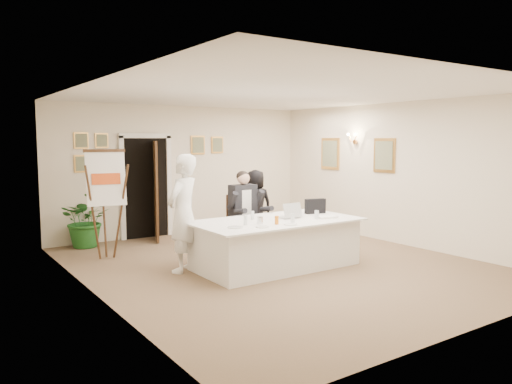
{
  "coord_description": "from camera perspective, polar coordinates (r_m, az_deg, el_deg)",
  "views": [
    {
      "loc": [
        -4.89,
        -6.49,
        2.06
      ],
      "look_at": [
        -0.04,
        0.6,
        1.16
      ],
      "focal_mm": 35.0,
      "sensor_mm": 36.0,
      "label": 1
    }
  ],
  "objects": [
    {
      "name": "glass_b",
      "position": [
        7.8,
        4.2,
        -3.01
      ],
      "size": [
        0.06,
        0.06,
        0.14
      ],
      "primitive_type": "cylinder",
      "rotation": [
        0.0,
        0.0,
        -0.01
      ],
      "color": "silver",
      "rests_on": "conference_table"
    },
    {
      "name": "laptop_bag",
      "position": [
        8.81,
        6.78,
        -1.62
      ],
      "size": [
        0.38,
        0.18,
        0.26
      ],
      "primitive_type": "cube",
      "rotation": [
        0.0,
        0.0,
        -0.23
      ],
      "color": "black",
      "rests_on": "conference_table"
    },
    {
      "name": "plate_mid",
      "position": [
        7.37,
        0.73,
        -4.02
      ],
      "size": [
        0.26,
        0.26,
        0.01
      ],
      "primitive_type": "cylinder",
      "rotation": [
        0.0,
        0.0,
        -0.34
      ],
      "color": "white",
      "rests_on": "conference_table"
    },
    {
      "name": "steel_jug",
      "position": [
        7.66,
        0.46,
        -3.28
      ],
      "size": [
        0.12,
        0.12,
        0.11
      ],
      "primitive_type": "cylinder",
      "rotation": [
        0.0,
        0.0,
        0.33
      ],
      "color": "silver",
      "rests_on": "conference_table"
    },
    {
      "name": "wall_front",
      "position": [
        5.77,
        24.01,
        -1.11
      ],
      "size": [
        6.0,
        0.1,
        2.8
      ],
      "primitive_type": "cube",
      "color": "#F2E4CC",
      "rests_on": "floor"
    },
    {
      "name": "floor",
      "position": [
        8.38,
        2.57,
        -8.26
      ],
      "size": [
        7.0,
        7.0,
        0.0
      ],
      "primitive_type": "plane",
      "color": "brown",
      "rests_on": "ground"
    },
    {
      "name": "doorway",
      "position": [
        10.65,
        -12.09,
        0.35
      ],
      "size": [
        1.14,
        0.86,
        2.2
      ],
      "color": "black",
      "rests_on": "floor"
    },
    {
      "name": "plate_near",
      "position": [
        7.61,
        3.98,
        -3.71
      ],
      "size": [
        0.22,
        0.22,
        0.01
      ],
      "primitive_type": "cylinder",
      "rotation": [
        0.0,
        0.0,
        -0.0
      ],
      "color": "white",
      "rests_on": "conference_table"
    },
    {
      "name": "standing_woman",
      "position": [
        10.37,
        -0.06,
        -1.44
      ],
      "size": [
        0.8,
        0.62,
        1.45
      ],
      "primitive_type": "imported",
      "rotation": [
        0.0,
        0.0,
        2.9
      ],
      "color": "black",
      "rests_on": "floor"
    },
    {
      "name": "pictures_back_wall",
      "position": [
        10.77,
        -12.08,
        4.71
      ],
      "size": [
        3.4,
        0.06,
        0.8
      ],
      "primitive_type": null,
      "color": "gold",
      "rests_on": "wall_back"
    },
    {
      "name": "laptop",
      "position": [
        8.29,
        3.65,
        -1.99
      ],
      "size": [
        0.36,
        0.38,
        0.28
      ],
      "primitive_type": null,
      "rotation": [
        0.0,
        0.0,
        0.01
      ],
      "color": "#B7BABC",
      "rests_on": "conference_table"
    },
    {
      "name": "paper_stack",
      "position": [
        8.34,
        8.04,
        -2.84
      ],
      "size": [
        0.37,
        0.29,
        0.03
      ],
      "primitive_type": "cube",
      "rotation": [
        0.0,
        0.0,
        -0.17
      ],
      "color": "white",
      "rests_on": "conference_table"
    },
    {
      "name": "glass_d",
      "position": [
        8.09,
        -0.41,
        -2.67
      ],
      "size": [
        0.06,
        0.06,
        0.14
      ],
      "primitive_type": "cylinder",
      "rotation": [
        0.0,
        0.0,
        0.01
      ],
      "color": "silver",
      "rests_on": "conference_table"
    },
    {
      "name": "wall_left",
      "position": [
        6.79,
        -18.04,
        0.1
      ],
      "size": [
        0.1,
        7.0,
        2.8
      ],
      "primitive_type": "cube",
      "color": "#F2E4CC",
      "rests_on": "floor"
    },
    {
      "name": "wall_sconce",
      "position": [
        10.95,
        11.07,
        6.06
      ],
      "size": [
        0.2,
        0.3,
        0.24
      ],
      "primitive_type": null,
      "color": "#BF7C3D",
      "rests_on": "wall_right"
    },
    {
      "name": "seated_man",
      "position": [
        9.08,
        -1.33,
        -2.26
      ],
      "size": [
        0.7,
        0.74,
        1.52
      ],
      "primitive_type": null,
      "rotation": [
        0.0,
        0.0,
        0.07
      ],
      "color": "black",
      "rests_on": "floor"
    },
    {
      "name": "wall_back",
      "position": [
        11.14,
        -8.28,
        2.5
      ],
      "size": [
        6.0,
        0.1,
        2.8
      ],
      "primitive_type": "cube",
      "color": "#F2E4CC",
      "rests_on": "floor"
    },
    {
      "name": "conference_table",
      "position": [
        8.14,
        2.23,
        -5.85
      ],
      "size": [
        2.73,
        1.45,
        0.78
      ],
      "color": "silver",
      "rests_on": "floor"
    },
    {
      "name": "potted_palm",
      "position": [
        10.17,
        -18.79,
        -2.98
      ],
      "size": [
        1.03,
        0.92,
        1.07
      ],
      "primitive_type": "imported",
      "rotation": [
        0.0,
        0.0,
        -0.09
      ],
      "color": "#1D591D",
      "rests_on": "floor"
    },
    {
      "name": "plate_left",
      "position": [
        7.34,
        -2.38,
        -4.05
      ],
      "size": [
        0.3,
        0.3,
        0.01
      ],
      "primitive_type": "cylinder",
      "rotation": [
        0.0,
        0.0,
        -0.31
      ],
      "color": "white",
      "rests_on": "conference_table"
    },
    {
      "name": "standing_man",
      "position": [
        7.86,
        -8.32,
        -2.41
      ],
      "size": [
        0.81,
        0.74,
        1.85
      ],
      "primitive_type": "imported",
      "rotation": [
        0.0,
        0.0,
        3.72
      ],
      "color": "white",
      "rests_on": "floor"
    },
    {
      "name": "wall_right",
      "position": [
        10.24,
        16.17,
        2.03
      ],
      "size": [
        0.1,
        7.0,
        2.8
      ],
      "primitive_type": "cube",
      "color": "#F2E4CC",
      "rests_on": "floor"
    },
    {
      "name": "glass_a",
      "position": [
        7.57,
        -1.21,
        -3.26
      ],
      "size": [
        0.06,
        0.06,
        0.14
      ],
      "primitive_type": "cylinder",
      "rotation": [
        0.0,
        0.0,
        0.0
      ],
      "color": "silver",
      "rests_on": "conference_table"
    },
    {
      "name": "pictures_right_wall",
      "position": [
        11.0,
        11.29,
        4.23
      ],
      "size": [
        0.06,
        2.2,
        0.8
      ],
      "primitive_type": null,
      "color": "gold",
      "rests_on": "wall_right"
    },
    {
      "name": "glass_c",
      "position": [
        8.22,
        6.95,
        -2.58
      ],
      "size": [
        0.07,
        0.07,
        0.14
      ],
      "primitive_type": "cylinder",
      "rotation": [
        0.0,
        0.0,
        -0.0
      ],
      "color": "silver",
      "rests_on": "conference_table"
    },
    {
      "name": "oj_glass",
      "position": [
        7.63,
        2.38,
        -3.24
      ],
      "size": [
        0.07,
        0.07,
        0.13
      ],
      "primitive_type": "cylinder",
      "rotation": [
        0.0,
        0.0,
        -0.18
      ],
      "color": "orange",
      "rests_on": "conference_table"
    },
    {
      "name": "flip_chart",
      "position": [
        8.93,
        -16.77,
        -2.0
      ],
      "size": [
        0.67,
        0.46,
        1.86
      ],
      "color": "#311C0F",
      "rests_on": "floor"
    },
    {
      "name": "ceiling",
      "position": [
        8.16,
        2.67,
        11.16
      ],
      "size": [
        6.0,
        7.0,
        0.02
      ],
      "primitive_type": "cube",
      "color": "white",
      "rests_on": "wall_back"
    }
  ]
}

